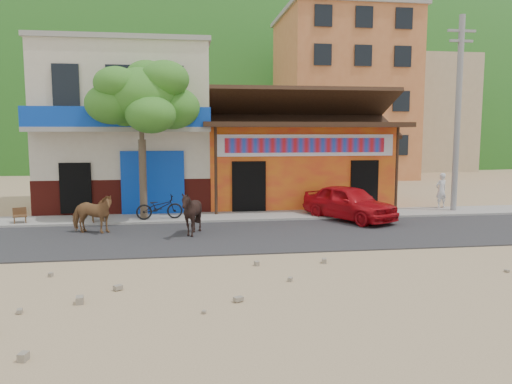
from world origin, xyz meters
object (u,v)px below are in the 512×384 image
Objects in this scene: red_car at (349,202)px; cafe_chair_right at (98,208)px; pedestrian at (441,190)px; cafe_chair_left at (19,209)px; tree at (142,140)px; cow_tan at (92,214)px; utility_pole at (458,114)px; cow_dark at (191,213)px; scooter at (159,207)px.

red_car is 4.00× the size of cafe_chair_right.
cafe_chair_left is at bearing -10.46° from pedestrian.
pedestrian is at bearing -6.64° from red_car.
red_car is at bearing 7.16° from pedestrian.
tree is 3.02m from cafe_chair_right.
cow_tan is 1.73m from cafe_chair_right.
utility_pole is 5.45× the size of cow_dark.
red_car is at bearing -66.73° from cow_tan.
red_car reaches higher than cafe_chair_left.
cafe_chair_right reaches higher than scooter.
cafe_chair_left reaches higher than cafe_chair_right.
utility_pole reaches higher than scooter.
utility_pole is at bearing 91.55° from pedestrian.
utility_pole is 5.27× the size of pedestrian.
red_car is (9.31, 1.23, 0.02)m from cow_tan.
pedestrian is at bearing 79.09° from cow_dark.
tree is at bearing -179.10° from utility_pole.
cafe_chair_left is at bearing 148.38° from red_car.
tree is 12.84m from utility_pole.
utility_pole is 17.56m from cafe_chair_left.
red_car is (-5.01, -1.20, -3.41)m from utility_pole.
cow_dark is 1.46× the size of cafe_chair_left.
pedestrian is (14.12, 3.13, 0.18)m from cow_tan.
cow_tan is 3.38m from cow_dark.
cafe_chair_right is (-14.21, -1.40, -0.27)m from pedestrian.
utility_pole is 8.11× the size of cafe_chair_right.
cow_dark reaches higher than scooter.
cow_tan is 14.46m from pedestrian.
pedestrian reaches higher than scooter.
tree is at bearing 3.42° from cafe_chair_right.
utility_pole is at bearing -16.01° from cafe_chair_left.
utility_pole reaches higher than cafe_chair_right.
pedestrian is (12.60, 0.90, -2.24)m from tree.
cafe_chair_left reaches higher than scooter.
cafe_chair_left is at bearing 71.61° from cow_tan.
cow_tan is (-1.52, -2.23, -2.43)m from tree.
cow_dark reaches higher than red_car.
pedestrian is (12.00, 1.16, 0.30)m from scooter.
red_car is at bearing -166.53° from utility_pole.
utility_pole is 4.61× the size of scooter.
cow_tan is at bearing -135.22° from cow_dark.
pedestrian is at bearing -92.70° from scooter.
scooter is at bearing -23.48° from tree.
utility_pole reaches higher than tree.
cafe_chair_left is at bearing 161.50° from cafe_chair_right.
scooter is 1.14× the size of pedestrian.
red_car is (6.03, 2.06, -0.06)m from cow_dark.
red_car reaches higher than scooter.
tree is at bearing 58.30° from scooter.
cafe_chair_right is at bearing -158.19° from cow_dark.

